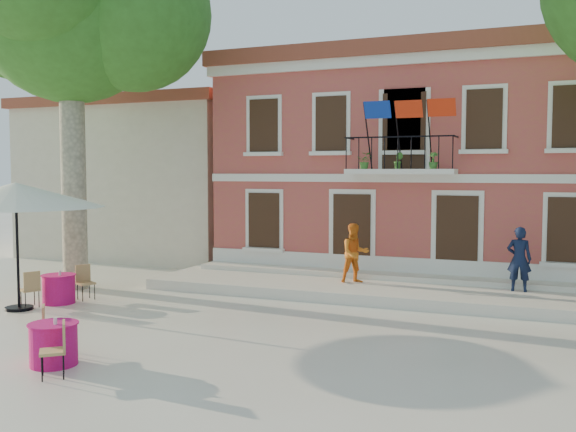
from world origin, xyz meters
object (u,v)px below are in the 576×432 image
Objects in this scene: patio_umbrella at (16,195)px; pedestrian_navy at (519,259)px; cafe_table_1 at (54,342)px; cafe_table_0 at (59,288)px; plane_tree_west at (70,7)px; pedestrian_orange at (355,253)px.

patio_umbrella is 2.50× the size of pedestrian_navy.
cafe_table_0 is at bearing 130.87° from cafe_table_1.
cafe_table_0 is at bearing 69.11° from patio_umbrella.
patio_umbrella reaches higher than cafe_table_1.
pedestrian_navy is at bearing 26.09° from patio_umbrella.
cafe_table_1 is at bearing -38.90° from patio_umbrella.
cafe_table_1 is (4.14, -3.34, -2.49)m from patio_umbrella.
patio_umbrella is 2.29× the size of cafe_table_0.
patio_umbrella is (0.69, -2.93, -5.37)m from plane_tree_west.
plane_tree_west is 6.46× the size of pedestrian_navy.
plane_tree_west is 6.57× the size of pedestrian_orange.
pedestrian_navy is (12.40, 2.80, -7.11)m from plane_tree_west.
pedestrian_navy reaches higher than cafe_table_1.
cafe_table_0 is 1.10× the size of cafe_table_1.
pedestrian_navy is at bearing 22.67° from cafe_table_0.
patio_umbrella reaches higher than pedestrian_orange.
pedestrian_navy is 1.02× the size of pedestrian_orange.
cafe_table_0 is (1.07, -1.93, -7.86)m from plane_tree_west.
cafe_table_0 is at bearing 178.41° from pedestrian_orange.
pedestrian_orange is 8.18m from cafe_table_0.
plane_tree_west is 11.15m from cafe_table_1.
patio_umbrella is at bearing -177.51° from pedestrian_orange.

